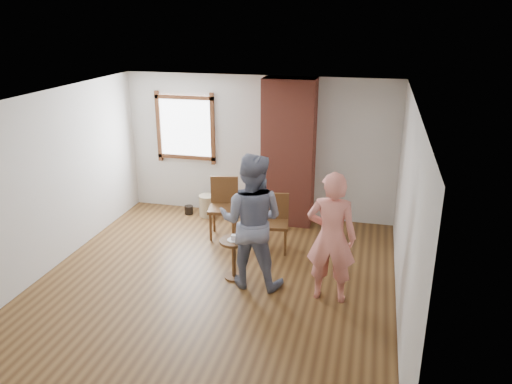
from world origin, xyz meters
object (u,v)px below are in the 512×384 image
side_table (234,253)px  stoneware_crock (207,206)px  dining_chair_right (275,219)px  person_pink (331,237)px  dining_chair_left (224,204)px  man (251,221)px

side_table → stoneware_crock: bearing=118.0°
dining_chair_right → person_pink: bearing=-61.4°
stoneware_crock → dining_chair_right: dining_chair_right is taller
person_pink → dining_chair_left: bearing=-38.0°
dining_chair_right → side_table: (-0.38, -1.08, -0.11)m
dining_chair_right → side_table: dining_chair_right is taller
man → dining_chair_right: bearing=-93.1°
dining_chair_left → man: 1.77m
side_table → man: 0.62m
person_pink → stoneware_crock: bearing=-41.3°
stoneware_crock → side_table: size_ratio=0.68×
side_table → man: bearing=-15.6°
stoneware_crock → man: 2.73m
stoneware_crock → person_pink: (2.51, -2.35, 0.69)m
dining_chair_left → man: size_ratio=0.53×
stoneware_crock → man: man is taller
side_table → man: size_ratio=0.31×
stoneware_crock → dining_chair_left: bearing=-52.6°
dining_chair_right → dining_chair_left: bearing=151.4°
dining_chair_right → man: man is taller
dining_chair_right → man: bearing=-103.9°
dining_chair_right → man: size_ratio=0.48×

